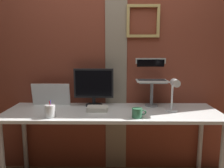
{
  "coord_description": "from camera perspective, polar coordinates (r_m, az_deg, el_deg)",
  "views": [
    {
      "loc": [
        0.01,
        -2.0,
        1.38
      ],
      "look_at": [
        -0.02,
        0.21,
        1.02
      ],
      "focal_mm": 35.63,
      "sensor_mm": 36.0,
      "label": 1
    }
  ],
  "objects": [
    {
      "name": "desk",
      "position": [
        2.22,
        -0.03,
        -8.76
      ],
      "size": [
        2.1,
        0.63,
        0.77
      ],
      "color": "white",
      "rests_on": "ground_plane"
    },
    {
      "name": "pen_cup",
      "position": [
        2.05,
        -15.58,
        -6.7
      ],
      "size": [
        0.09,
        0.09,
        0.16
      ],
      "color": "white",
      "rests_on": "desk"
    },
    {
      "name": "laptop_stand",
      "position": [
        2.38,
        10.15,
        -1.41
      ],
      "size": [
        0.28,
        0.22,
        0.26
      ],
      "color": "gray",
      "rests_on": "desk"
    },
    {
      "name": "whiteboard_panel",
      "position": [
        2.47,
        -15.39,
        -2.59
      ],
      "size": [
        0.4,
        0.05,
        0.24
      ],
      "primitive_type": "cube",
      "rotation": [
        0.16,
        0.0,
        0.0
      ],
      "color": "white",
      "rests_on": "desk"
    },
    {
      "name": "laptop",
      "position": [
        2.42,
        10.0,
        2.44
      ],
      "size": [
        0.33,
        0.26,
        0.24
      ],
      "color": "silver",
      "rests_on": "laptop_stand"
    },
    {
      "name": "brick_wall_back",
      "position": [
        2.49,
        0.58,
        5.07
      ],
      "size": [
        3.35,
        0.16,
        2.4
      ],
      "color": "brown",
      "rests_on": "ground_plane"
    },
    {
      "name": "coffee_mug",
      "position": [
        1.99,
        6.51,
        -7.37
      ],
      "size": [
        0.13,
        0.09,
        0.09
      ],
      "color": "#33724C",
      "rests_on": "desk"
    },
    {
      "name": "paper_clutter_stack",
      "position": [
        2.2,
        -3.79,
        -6.31
      ],
      "size": [
        0.2,
        0.14,
        0.04
      ],
      "primitive_type": "cube",
      "rotation": [
        0.0,
        0.0,
        0.01
      ],
      "color": "silver",
      "rests_on": "desk"
    },
    {
      "name": "monitor",
      "position": [
        2.35,
        -4.72,
        -0.29
      ],
      "size": [
        0.42,
        0.18,
        0.4
      ],
      "color": "black",
      "rests_on": "desk"
    },
    {
      "name": "desk_lamp",
      "position": [
        2.17,
        15.57,
        -1.95
      ],
      "size": [
        0.12,
        0.2,
        0.33
      ],
      "color": "white",
      "rests_on": "desk"
    }
  ]
}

